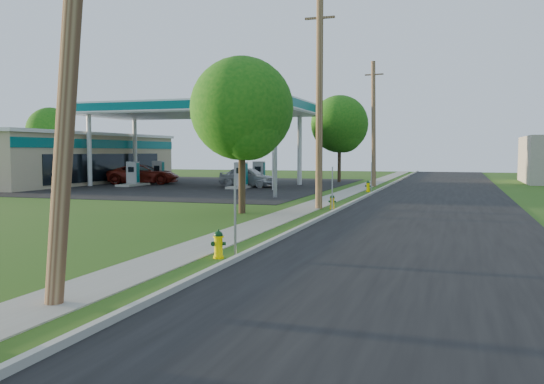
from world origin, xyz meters
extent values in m
plane|color=#265214|center=(0.00, 0.00, 0.00)|extent=(140.00, 140.00, 0.00)
cube|color=black|center=(4.50, 10.00, 0.01)|extent=(8.00, 120.00, 0.02)
cube|color=#AAA89C|center=(0.50, 10.00, 0.07)|extent=(0.15, 120.00, 0.15)
cube|color=gray|center=(-1.25, 10.00, 0.01)|extent=(1.50, 120.00, 0.03)
cube|color=black|center=(-16.00, 32.00, 0.01)|extent=(26.00, 28.00, 0.02)
cylinder|color=brown|center=(-0.60, -1.00, 4.75)|extent=(1.31, 0.32, 9.48)
cylinder|color=brown|center=(-0.60, 17.00, 4.90)|extent=(0.32, 0.32, 9.80)
cube|color=brown|center=(-0.60, 17.00, 8.80)|extent=(1.40, 0.10, 0.10)
cylinder|color=brown|center=(-0.60, 35.00, 4.75)|extent=(0.49, 0.32, 9.50)
cube|color=brown|center=(-0.60, 35.00, 8.50)|extent=(1.40, 0.10, 0.12)
cube|color=gray|center=(0.25, 4.20, 1.00)|extent=(0.05, 0.04, 2.00)
cube|color=gray|center=(0.25, 16.00, 1.00)|extent=(0.05, 0.04, 2.00)
cube|color=gray|center=(0.25, 28.20, 1.00)|extent=(0.05, 0.04, 2.00)
cylinder|color=silver|center=(-21.50, 28.70, 2.75)|extent=(0.36, 0.36, 5.50)
cylinder|color=silver|center=(-21.50, 35.30, 2.75)|extent=(0.36, 0.36, 5.50)
cylinder|color=silver|center=(-6.50, 28.70, 2.75)|extent=(0.36, 0.36, 5.50)
cylinder|color=silver|center=(-6.50, 35.30, 2.75)|extent=(0.36, 0.36, 5.50)
cube|color=silver|center=(-14.00, 32.00, 5.95)|extent=(18.00, 9.00, 0.90)
cube|color=#005F61|center=(-14.00, 32.00, 5.95)|extent=(18.15, 9.15, 0.63)
cube|color=silver|center=(-14.00, 32.00, 5.63)|extent=(18.18, 9.18, 0.10)
cube|color=#AAA89C|center=(-18.50, 30.00, 0.09)|extent=(1.20, 3.20, 0.18)
cube|color=#9EA0A3|center=(-18.50, 30.00, 1.05)|extent=(0.90, 0.50, 1.70)
cube|color=#005F61|center=(-18.50, 30.00, 1.05)|extent=(0.94, 0.40, 1.50)
cube|color=black|center=(-18.50, 29.73, 1.30)|extent=(0.50, 0.02, 0.40)
cube|color=#AAA89C|center=(-9.50, 30.00, 0.09)|extent=(1.20, 3.20, 0.18)
cube|color=#9EA0A3|center=(-9.50, 30.00, 1.05)|extent=(0.90, 0.50, 1.70)
cube|color=#005F61|center=(-9.50, 30.00, 1.05)|extent=(0.94, 0.40, 1.50)
cube|color=black|center=(-9.50, 29.73, 1.30)|extent=(0.50, 0.02, 0.40)
cube|color=#AAA89C|center=(-18.50, 34.00, 0.09)|extent=(1.20, 3.20, 0.18)
cube|color=#9EA0A3|center=(-18.50, 34.00, 1.05)|extent=(0.90, 0.50, 1.70)
cube|color=#005F61|center=(-18.50, 34.00, 1.05)|extent=(0.94, 0.40, 1.50)
cube|color=black|center=(-18.50, 33.73, 1.30)|extent=(0.50, 0.02, 0.40)
cube|color=#AAA89C|center=(-9.50, 34.00, 0.09)|extent=(1.20, 3.20, 0.18)
cube|color=#9EA0A3|center=(-9.50, 34.00, 1.05)|extent=(0.90, 0.50, 1.70)
cube|color=#005F61|center=(-9.50, 34.00, 1.05)|extent=(0.94, 0.40, 1.50)
cube|color=black|center=(-9.50, 33.73, 1.30)|extent=(0.50, 0.02, 0.40)
cube|color=tan|center=(-27.00, 32.00, 2.00)|extent=(10.00, 22.00, 4.00)
cube|color=#005F61|center=(-21.98, 32.00, 3.30)|extent=(0.06, 22.00, 0.70)
cube|color=black|center=(-21.97, 32.00, 1.40)|extent=(0.06, 16.06, 2.20)
cube|color=silver|center=(-27.00, 32.00, 4.12)|extent=(10.40, 22.40, 0.25)
cylinder|color=gray|center=(-4.50, 22.50, 2.50)|extent=(0.24, 0.24, 5.00)
cube|color=silver|center=(-4.50, 22.50, 5.80)|extent=(0.30, 2.00, 2.00)
cube|color=#005F61|center=(-4.50, 22.50, 6.60)|extent=(0.34, 2.04, 0.50)
cylinder|color=#39291A|center=(-3.33, 14.07, 1.74)|extent=(0.30, 0.30, 3.48)
sphere|color=#14540F|center=(-3.33, 14.07, 4.53)|extent=(4.46, 4.46, 4.46)
sphere|color=#14540F|center=(-2.93, 13.77, 3.83)|extent=(3.06, 3.06, 3.06)
cylinder|color=#39291A|center=(-4.33, 40.59, 1.96)|extent=(0.30, 0.30, 3.91)
sphere|color=#14540F|center=(-4.33, 40.59, 5.09)|extent=(5.01, 5.01, 5.01)
sphere|color=#14540F|center=(-3.93, 40.29, 4.31)|extent=(3.44, 3.44, 3.44)
cylinder|color=#39291A|center=(-32.96, 38.48, 1.82)|extent=(0.30, 0.30, 3.63)
sphere|color=#14540F|center=(-32.96, 38.48, 4.72)|extent=(4.65, 4.65, 4.65)
sphere|color=#14540F|center=(-32.56, 38.18, 4.00)|extent=(3.20, 3.20, 3.20)
cylinder|color=#F0D500|center=(-0.10, 3.94, 0.03)|extent=(0.27, 0.27, 0.06)
cylinder|color=#F0D500|center=(-0.10, 3.94, 0.29)|extent=(0.21, 0.21, 0.59)
cylinder|color=#F0D500|center=(-0.10, 3.94, 0.55)|extent=(0.27, 0.27, 0.04)
sphere|color=black|center=(-0.10, 3.94, 0.59)|extent=(0.22, 0.22, 0.22)
cylinder|color=black|center=(-0.10, 3.94, 0.70)|extent=(0.05, 0.05, 0.06)
cylinder|color=black|center=(-0.04, 3.81, 0.37)|extent=(0.15, 0.15, 0.11)
cylinder|color=black|center=(-0.22, 3.88, 0.37)|extent=(0.12, 0.12, 0.09)
cylinder|color=black|center=(0.03, 3.99, 0.37)|extent=(0.12, 0.12, 0.09)
cylinder|color=yellow|center=(0.02, 17.10, 0.03)|extent=(0.25, 0.25, 0.05)
cylinder|color=yellow|center=(0.02, 17.10, 0.27)|extent=(0.20, 0.20, 0.55)
cylinder|color=yellow|center=(0.02, 17.10, 0.51)|extent=(0.25, 0.25, 0.04)
sphere|color=#083D11|center=(0.02, 17.10, 0.55)|extent=(0.21, 0.21, 0.21)
cylinder|color=#083D11|center=(0.02, 17.10, 0.65)|extent=(0.05, 0.05, 0.05)
cylinder|color=#083D11|center=(0.04, 16.97, 0.35)|extent=(0.11, 0.12, 0.10)
cylinder|color=#083D11|center=(-0.10, 17.08, 0.35)|extent=(0.10, 0.09, 0.08)
cylinder|color=#083D11|center=(0.15, 17.11, 0.35)|extent=(0.10, 0.09, 0.08)
cylinder|color=#FFE300|center=(-0.08, 29.04, 0.03)|extent=(0.29, 0.29, 0.06)
cylinder|color=#FFE300|center=(-0.08, 29.04, 0.31)|extent=(0.23, 0.23, 0.62)
cylinder|color=#FFE300|center=(-0.08, 29.04, 0.58)|extent=(0.29, 0.29, 0.04)
sphere|color=#0F361A|center=(-0.08, 29.04, 0.62)|extent=(0.24, 0.24, 0.24)
cylinder|color=#0F361A|center=(-0.08, 29.04, 0.74)|extent=(0.05, 0.05, 0.06)
cylinder|color=#0F361A|center=(-0.10, 28.90, 0.39)|extent=(0.13, 0.14, 0.11)
cylinder|color=#0F361A|center=(-0.22, 29.06, 0.39)|extent=(0.12, 0.11, 0.09)
cylinder|color=#0F361A|center=(0.06, 29.02, 0.39)|extent=(0.12, 0.11, 0.09)
imported|color=maroon|center=(-19.10, 32.63, 0.80)|extent=(6.32, 4.29, 1.61)
imported|color=silver|center=(-9.45, 31.43, 0.77)|extent=(4.78, 2.65, 1.54)
camera|label=1|loc=(5.57, -9.23, 2.67)|focal=38.00mm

